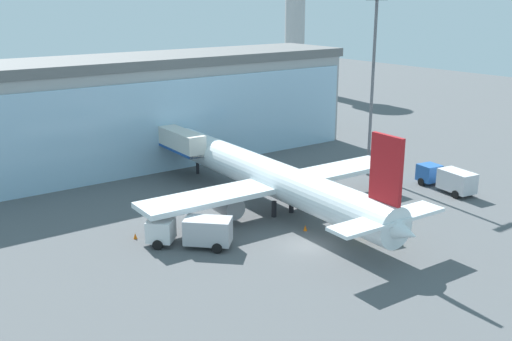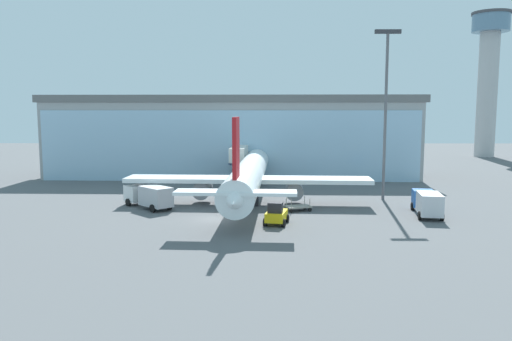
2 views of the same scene
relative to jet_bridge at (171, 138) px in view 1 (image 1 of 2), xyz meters
name	(u,v)px [view 1 (image 1 of 2)]	position (x,y,z in m)	size (l,w,h in m)	color
ground	(306,245)	(-1.71, -26.68, -4.47)	(240.00, 240.00, 0.00)	#545659
terminal_building	(130,111)	(-1.72, 7.40, 2.38)	(62.97, 14.12, 13.71)	#9E9E9E
jet_bridge	(171,138)	(0.00, 0.00, 0.00)	(2.93, 13.52, 5.85)	silver
apron_light_mast	(373,74)	(18.64, -15.12, 7.85)	(3.20, 0.40, 21.06)	#59595E
airplane	(271,178)	(1.64, -17.41, -1.15)	(29.46, 39.00, 10.67)	white
catering_truck	(193,231)	(-9.77, -20.90, -3.01)	(6.71, 6.72, 2.65)	silver
fuel_truck	(448,178)	(20.99, -24.80, -3.01)	(3.40, 7.55, 2.65)	#2659A5
baggage_cart	(345,206)	(7.31, -22.45, -3.97)	(3.17, 2.45, 1.50)	#9E998C
pushback_tug	(377,227)	(4.64, -29.06, -3.50)	(2.75, 3.51, 2.30)	yellow
safety_cone_nose	(305,228)	(0.47, -24.07, -4.20)	(0.36, 0.36, 0.55)	orange
safety_cone_wingtip	(135,236)	(-13.01, -16.28, -4.20)	(0.36, 0.36, 0.55)	orange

